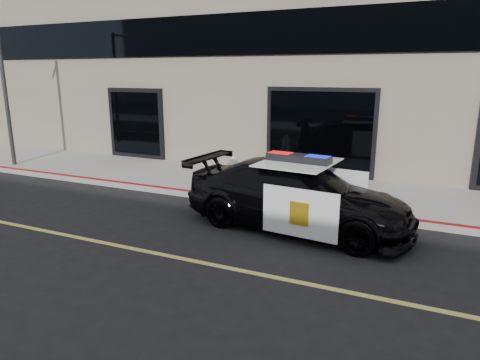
% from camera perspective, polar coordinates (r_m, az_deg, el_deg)
% --- Properties ---
extents(ground, '(120.00, 120.00, 0.00)m').
position_cam_1_polar(ground, '(7.31, 4.32, -12.78)').
color(ground, black).
rests_on(ground, ground).
extents(sidewalk_n, '(60.00, 3.50, 0.15)m').
position_cam_1_polar(sidewalk_n, '(12.05, 12.92, -1.79)').
color(sidewalk_n, gray).
rests_on(sidewalk_n, ground).
extents(police_car, '(3.04, 5.39, 1.63)m').
position_cam_1_polar(police_car, '(9.34, 7.66, -2.01)').
color(police_car, black).
rests_on(police_car, ground).
extents(fire_hydrant, '(0.40, 0.55, 0.88)m').
position_cam_1_polar(fire_hydrant, '(12.08, -0.90, 1.00)').
color(fire_hydrant, white).
rests_on(fire_hydrant, sidewalk_n).
extents(street_light, '(0.14, 1.24, 4.88)m').
position_cam_1_polar(street_light, '(16.78, -29.08, 10.83)').
color(street_light, '#29292A').
rests_on(street_light, sidewalk_n).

